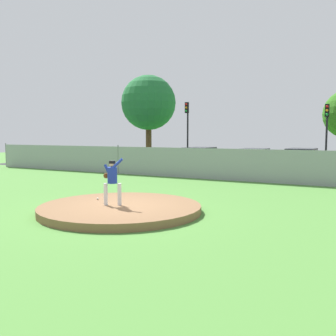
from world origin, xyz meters
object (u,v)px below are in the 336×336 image
object	(u,v)px
pitcher_youth	(112,178)
traffic_light_far	(327,125)
parked_car_slate	(253,162)
parked_car_silver	(301,163)
traffic_light_near	(187,123)
parked_car_teal	(127,158)
parked_car_navy	(200,160)
baseball	(98,199)
traffic_cone_orange	(174,165)

from	to	relation	value
pitcher_youth	traffic_light_far	world-z (taller)	traffic_light_far
parked_car_slate	traffic_light_far	xyz separation A→B (m)	(3.98, 4.35, 2.43)
parked_car_silver	traffic_light_near	bearing A→B (deg)	157.86
parked_car_teal	traffic_light_far	bearing A→B (deg)	17.35
pitcher_youth	parked_car_silver	world-z (taller)	pitcher_youth
parked_car_navy	parked_car_silver	bearing A→B (deg)	-0.49
parked_car_slate	traffic_light_far	size ratio (longest dim) A/B	0.98
traffic_light_far	traffic_light_near	bearing A→B (deg)	-179.34
baseball	parked_car_navy	world-z (taller)	parked_car_navy
traffic_cone_orange	traffic_light_near	xyz separation A→B (m)	(-0.59, 3.58, 3.33)
parked_car_navy	parked_car_slate	xyz separation A→B (m)	(4.00, -0.26, 0.00)
parked_car_silver	traffic_light_near	size ratio (longest dim) A/B	0.80
parked_car_silver	parked_car_teal	xyz separation A→B (m)	(-13.12, -0.26, -0.05)
parked_car_silver	parked_car_navy	distance (m)	6.99
traffic_light_near	parked_car_teal	bearing A→B (deg)	-126.96
pitcher_youth	parked_car_slate	xyz separation A→B (m)	(0.67, 14.40, -0.35)
baseball	parked_car_navy	size ratio (longest dim) A/B	0.02
pitcher_youth	parked_car_slate	size ratio (longest dim) A/B	0.34
parked_car_navy	traffic_light_near	distance (m)	5.65
parked_car_teal	traffic_light_near	xyz separation A→B (m)	(3.22, 4.28, 2.82)
traffic_light_near	traffic_light_far	size ratio (longest dim) A/B	1.12
parked_car_teal	parked_car_slate	bearing A→B (deg)	0.31
parked_car_slate	baseball	bearing A→B (deg)	-97.30
parked_car_navy	parked_car_slate	distance (m)	4.01
parked_car_navy	traffic_light_near	xyz separation A→B (m)	(-2.91, 3.97, 2.79)
traffic_cone_orange	parked_car_teal	bearing A→B (deg)	-169.57
parked_car_silver	parked_car_navy	size ratio (longest dim) A/B	0.96
parked_car_slate	parked_car_silver	bearing A→B (deg)	3.83
baseball	parked_car_teal	distance (m)	16.11
parked_car_silver	traffic_light_far	distance (m)	4.91
parked_car_slate	traffic_light_far	world-z (taller)	traffic_light_far
parked_car_silver	traffic_light_far	xyz separation A→B (m)	(0.99, 4.15, 2.42)
traffic_cone_orange	baseball	bearing A→B (deg)	-72.54
baseball	parked_car_teal	world-z (taller)	parked_car_teal
pitcher_youth	parked_car_silver	xyz separation A→B (m)	(3.66, 14.60, -0.34)
traffic_light_near	parked_car_navy	bearing A→B (deg)	-53.76
traffic_light_near	traffic_light_far	bearing A→B (deg)	0.66
parked_car_teal	parked_car_silver	bearing A→B (deg)	1.12
baseball	parked_car_teal	xyz separation A→B (m)	(-8.36, 13.76, 0.48)
baseball	parked_car_silver	xyz separation A→B (m)	(4.76, 14.02, 0.53)
parked_car_teal	parked_car_slate	size ratio (longest dim) A/B	1.04
traffic_cone_orange	traffic_light_far	world-z (taller)	traffic_light_far
parked_car_teal	traffic_cone_orange	bearing A→B (deg)	10.43
pitcher_youth	parked_car_silver	distance (m)	15.05
parked_car_silver	parked_car_slate	xyz separation A→B (m)	(-2.99, -0.20, -0.01)
traffic_light_far	pitcher_youth	bearing A→B (deg)	-103.92
parked_car_navy	traffic_light_far	size ratio (longest dim) A/B	0.93
parked_car_navy	traffic_cone_orange	distance (m)	2.41
baseball	parked_car_slate	size ratio (longest dim) A/B	0.02
parked_car_slate	traffic_light_near	bearing A→B (deg)	148.53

